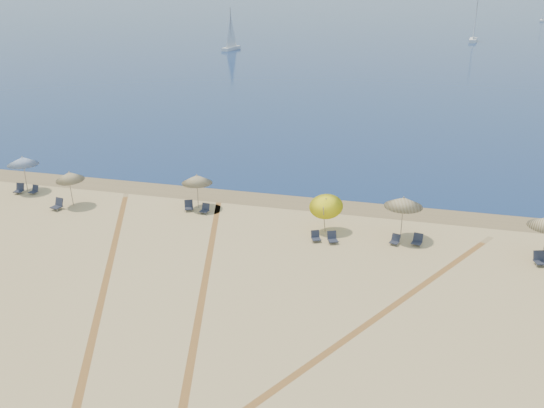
{
  "coord_description": "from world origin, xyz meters",
  "views": [
    {
      "loc": [
        8.41,
        -12.88,
        14.89
      ],
      "look_at": [
        0.0,
        20.0,
        1.3
      ],
      "focal_mm": 38.86,
      "sensor_mm": 36.0,
      "label": 1
    }
  ],
  "objects_px": {
    "umbrella_3": "(326,203)",
    "sailboat_0": "(474,29)",
    "chair_4": "(205,209)",
    "sailboat_1": "(543,15)",
    "chair_9": "(540,259)",
    "chair_0": "(19,189)",
    "umbrella_0": "(23,161)",
    "chair_5": "(316,237)",
    "chair_7": "(395,240)",
    "chair_8": "(417,240)",
    "chair_2": "(58,205)",
    "chair_1": "(34,190)",
    "umbrella_1": "(70,176)",
    "chair_6": "(332,238)",
    "chair_3": "(189,206)",
    "umbrella_4": "(404,202)",
    "sailboat_2": "(231,37)",
    "umbrella_2": "(197,179)"
  },
  "relations": [
    {
      "from": "chair_2",
      "to": "sailboat_2",
      "type": "height_order",
      "value": "sailboat_2"
    },
    {
      "from": "umbrella_1",
      "to": "sailboat_1",
      "type": "distance_m",
      "value": 178.56
    },
    {
      "from": "umbrella_0",
      "to": "umbrella_1",
      "type": "height_order",
      "value": "umbrella_0"
    },
    {
      "from": "chair_3",
      "to": "chair_5",
      "type": "distance_m",
      "value": 9.37
    },
    {
      "from": "chair_5",
      "to": "umbrella_1",
      "type": "bearing_deg",
      "value": 150.27
    },
    {
      "from": "umbrella_0",
      "to": "chair_4",
      "type": "bearing_deg",
      "value": -2.94
    },
    {
      "from": "chair_7",
      "to": "sailboat_1",
      "type": "xyz_separation_m",
      "value": [
        34.21,
        170.39,
        1.7
      ]
    },
    {
      "from": "chair_6",
      "to": "sailboat_1",
      "type": "bearing_deg",
      "value": 52.88
    },
    {
      "from": "chair_3",
      "to": "sailboat_2",
      "type": "height_order",
      "value": "sailboat_2"
    },
    {
      "from": "chair_0",
      "to": "chair_7",
      "type": "relative_size",
      "value": 1.06
    },
    {
      "from": "chair_7",
      "to": "chair_5",
      "type": "bearing_deg",
      "value": -154.86
    },
    {
      "from": "chair_3",
      "to": "chair_7",
      "type": "bearing_deg",
      "value": -32.33
    },
    {
      "from": "umbrella_1",
      "to": "chair_7",
      "type": "bearing_deg",
      "value": -1.95
    },
    {
      "from": "chair_4",
      "to": "chair_9",
      "type": "height_order",
      "value": "chair_9"
    },
    {
      "from": "umbrella_1",
      "to": "sailboat_2",
      "type": "bearing_deg",
      "value": 100.58
    },
    {
      "from": "chair_1",
      "to": "chair_6",
      "type": "height_order",
      "value": "chair_6"
    },
    {
      "from": "chair_2",
      "to": "chair_7",
      "type": "height_order",
      "value": "chair_2"
    },
    {
      "from": "sailboat_2",
      "to": "chair_9",
      "type": "bearing_deg",
      "value": -50.68
    },
    {
      "from": "chair_4",
      "to": "chair_7",
      "type": "height_order",
      "value": "chair_4"
    },
    {
      "from": "chair_2",
      "to": "chair_1",
      "type": "bearing_deg",
      "value": 158.93
    },
    {
      "from": "chair_3",
      "to": "umbrella_3",
      "type": "bearing_deg",
      "value": -31.45
    },
    {
      "from": "chair_4",
      "to": "sailboat_0",
      "type": "bearing_deg",
      "value": 84.35
    },
    {
      "from": "umbrella_0",
      "to": "chair_1",
      "type": "height_order",
      "value": "umbrella_0"
    },
    {
      "from": "umbrella_1",
      "to": "chair_7",
      "type": "distance_m",
      "value": 21.56
    },
    {
      "from": "sailboat_1",
      "to": "chair_5",
      "type": "bearing_deg",
      "value": -92.21
    },
    {
      "from": "chair_8",
      "to": "sailboat_1",
      "type": "distance_m",
      "value": 173.33
    },
    {
      "from": "umbrella_2",
      "to": "sailboat_1",
      "type": "xyz_separation_m",
      "value": [
        47.33,
        167.94,
        -0.07
      ]
    },
    {
      "from": "chair_3",
      "to": "chair_5",
      "type": "xyz_separation_m",
      "value": [
        9.01,
        -2.58,
        -0.03
      ]
    },
    {
      "from": "chair_5",
      "to": "sailboat_1",
      "type": "bearing_deg",
      "value": 52.32
    },
    {
      "from": "umbrella_3",
      "to": "chair_1",
      "type": "height_order",
      "value": "umbrella_3"
    },
    {
      "from": "sailboat_0",
      "to": "chair_3",
      "type": "bearing_deg",
      "value": -96.5
    },
    {
      "from": "umbrella_4",
      "to": "chair_5",
      "type": "distance_m",
      "value": 5.48
    },
    {
      "from": "chair_8",
      "to": "sailboat_0",
      "type": "height_order",
      "value": "sailboat_0"
    },
    {
      "from": "chair_4",
      "to": "chair_5",
      "type": "bearing_deg",
      "value": -10.6
    },
    {
      "from": "chair_4",
      "to": "sailboat_1",
      "type": "relative_size",
      "value": 0.1
    },
    {
      "from": "umbrella_0",
      "to": "chair_2",
      "type": "height_order",
      "value": "umbrella_0"
    },
    {
      "from": "umbrella_1",
      "to": "chair_5",
      "type": "distance_m",
      "value": 17.08
    },
    {
      "from": "chair_0",
      "to": "umbrella_0",
      "type": "bearing_deg",
      "value": 57.89
    },
    {
      "from": "sailboat_0",
      "to": "sailboat_1",
      "type": "distance_m",
      "value": 66.13
    },
    {
      "from": "chair_6",
      "to": "chair_8",
      "type": "distance_m",
      "value": 4.91
    },
    {
      "from": "umbrella_0",
      "to": "chair_1",
      "type": "bearing_deg",
      "value": -23.29
    },
    {
      "from": "umbrella_0",
      "to": "chair_4",
      "type": "xyz_separation_m",
      "value": [
        13.87,
        -0.71,
        -1.99
      ]
    },
    {
      "from": "chair_5",
      "to": "sailboat_1",
      "type": "relative_size",
      "value": 0.11
    },
    {
      "from": "umbrella_3",
      "to": "sailboat_0",
      "type": "xyz_separation_m",
      "value": [
        14.8,
        107.91,
        0.81
      ]
    },
    {
      "from": "umbrella_3",
      "to": "chair_1",
      "type": "relative_size",
      "value": 3.86
    },
    {
      "from": "chair_0",
      "to": "chair_2",
      "type": "distance_m",
      "value": 4.84
    },
    {
      "from": "umbrella_1",
      "to": "chair_3",
      "type": "distance_m",
      "value": 8.19
    },
    {
      "from": "umbrella_1",
      "to": "sailboat_0",
      "type": "relative_size",
      "value": 0.28
    },
    {
      "from": "chair_7",
      "to": "chair_8",
      "type": "bearing_deg",
      "value": 26.64
    },
    {
      "from": "chair_9",
      "to": "chair_6",
      "type": "bearing_deg",
      "value": 164.13
    }
  ]
}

